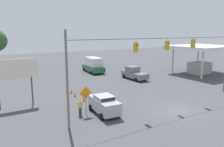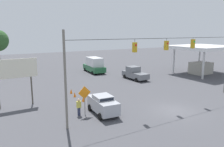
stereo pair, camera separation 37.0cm
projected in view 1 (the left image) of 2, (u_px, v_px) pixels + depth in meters
The scene contains 13 objects.
ground_plane at pixel (175, 110), 22.31m from camera, with size 140.00×140.00×0.00m, color #47474C.
overhead_signal_span at pixel (167, 60), 22.65m from camera, with size 21.73×0.38×8.06m.
box_truck_green_oncoming_deep at pixel (93, 65), 42.95m from camera, with size 2.94×6.68×2.96m.
sedan_silver_parked_shoulder at pixel (104, 104), 21.21m from camera, with size 2.19×4.23×1.85m.
pickup_truck_grey_oncoming_far at pixel (134, 73), 36.85m from camera, with size 2.34×5.12×2.12m.
traffic_cone_nearest at pixel (92, 104), 23.20m from camera, with size 0.33×0.33×0.61m, color orange.
traffic_cone_second at pixel (84, 99), 25.03m from camera, with size 0.33×0.33×0.61m, color orange.
traffic_cone_third at pixel (75, 95), 26.75m from camera, with size 0.33×0.33×0.61m, color orange.
traffic_cone_fourth at pixel (71, 91), 28.27m from camera, with size 0.33×0.33×0.61m, color orange.
gas_station at pixel (200, 53), 41.25m from camera, with size 10.83×9.60×5.34m.
roadside_billboard at pixel (14, 72), 22.66m from camera, with size 4.68×0.16×5.12m.
work_zone_sign at pixel (86, 95), 20.71m from camera, with size 1.27×0.06×2.84m.
pedestrian at pixel (80, 107), 20.72m from camera, with size 0.40×0.28×1.67m.
Camera 1 is at (16.49, 14.80, 7.88)m, focal length 35.00 mm.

